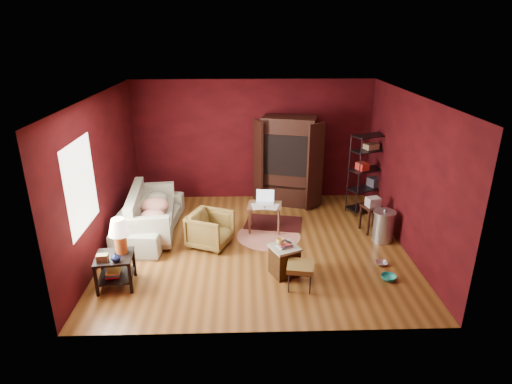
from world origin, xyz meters
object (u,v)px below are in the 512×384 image
at_px(hamper, 284,260).
at_px(tv_armoire, 288,160).
at_px(side_table, 117,246).
at_px(armchair, 210,228).
at_px(sofa, 150,213).
at_px(laptop_desk, 265,207).
at_px(wire_shelving, 369,170).

distance_m(hamper, tv_armoire, 3.23).
bearing_deg(hamper, tv_armoire, 83.36).
bearing_deg(hamper, side_table, -175.86).
xyz_separation_m(armchair, tv_armoire, (1.66, 2.06, 0.69)).
bearing_deg(sofa, tv_armoire, -57.91).
height_order(side_table, laptop_desk, side_table).
height_order(armchair, side_table, side_table).
height_order(sofa, laptop_desk, sofa).
xyz_separation_m(sofa, side_table, (-0.12, -1.82, 0.23)).
bearing_deg(wire_shelving, laptop_desk, 177.67).
bearing_deg(hamper, laptop_desk, 98.29).
bearing_deg(side_table, sofa, 86.10).
bearing_deg(laptop_desk, wire_shelving, 28.34).
bearing_deg(side_table, hamper, 4.14).
xyz_separation_m(sofa, hamper, (2.53, -1.62, -0.17)).
relative_size(side_table, hamper, 1.88).
distance_m(laptop_desk, wire_shelving, 2.56).
distance_m(hamper, wire_shelving, 3.42).
distance_m(sofa, wire_shelving, 4.75).
xyz_separation_m(armchair, laptop_desk, (1.05, 0.61, 0.15)).
bearing_deg(tv_armoire, wire_shelving, 0.12).
xyz_separation_m(hamper, laptop_desk, (-0.24, 1.67, 0.24)).
bearing_deg(side_table, tv_armoire, 47.65).
height_order(sofa, armchair, sofa).
distance_m(sofa, laptop_desk, 2.29).
distance_m(side_table, laptop_desk, 3.05).
relative_size(laptop_desk, tv_armoire, 0.41).
relative_size(sofa, laptop_desk, 2.76).
bearing_deg(armchair, wire_shelving, -42.44).
distance_m(sofa, hamper, 3.01).
relative_size(armchair, wire_shelving, 0.42).
xyz_separation_m(sofa, armchair, (1.23, -0.57, -0.08)).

